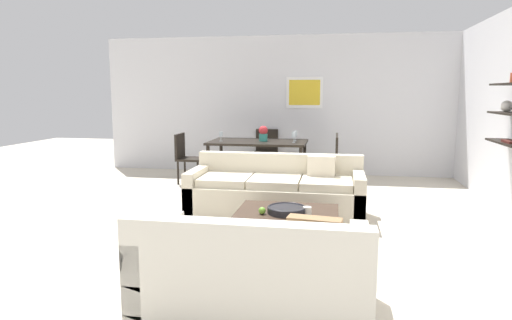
{
  "coord_description": "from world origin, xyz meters",
  "views": [
    {
      "loc": [
        0.8,
        -5.33,
        1.6
      ],
      "look_at": [
        -0.2,
        0.2,
        0.75
      ],
      "focal_mm": 31.37,
      "sensor_mm": 36.0,
      "label": 1
    }
  ],
  "objects_px": {
    "wine_glass_head": "(262,133)",
    "centerpiece_vase": "(263,133)",
    "wine_glass_left_near": "(221,135)",
    "dining_table": "(258,145)",
    "decorative_bowl": "(287,210)",
    "apple_on_coffee_table": "(262,211)",
    "dining_chair_right_far": "(330,155)",
    "candle_jar": "(307,211)",
    "loveseat_white": "(254,274)",
    "wine_glass_right_near": "(294,135)",
    "coffee_table": "(286,231)",
    "dining_chair_left_near": "(186,155)",
    "dining_chair_right_near": "(330,158)",
    "dining_chair_head": "(266,149)",
    "wine_glass_right_far": "(295,134)",
    "sofa_beige": "(276,194)"
  },
  "relations": [
    {
      "from": "dining_table",
      "to": "dining_chair_right_far",
      "type": "height_order",
      "value": "dining_chair_right_far"
    },
    {
      "from": "dining_table",
      "to": "wine_glass_head",
      "type": "height_order",
      "value": "wine_glass_head"
    },
    {
      "from": "apple_on_coffee_table",
      "to": "dining_table",
      "type": "height_order",
      "value": "dining_table"
    },
    {
      "from": "loveseat_white",
      "to": "wine_glass_left_near",
      "type": "bearing_deg",
      "value": 107.51
    },
    {
      "from": "candle_jar",
      "to": "wine_glass_head",
      "type": "bearing_deg",
      "value": 106.1
    },
    {
      "from": "dining_chair_right_far",
      "to": "decorative_bowl",
      "type": "bearing_deg",
      "value": -96.09
    },
    {
      "from": "decorative_bowl",
      "to": "wine_glass_right_far",
      "type": "bearing_deg",
      "value": 93.91
    },
    {
      "from": "dining_chair_head",
      "to": "wine_glass_right_near",
      "type": "distance_m",
      "value": 1.27
    },
    {
      "from": "decorative_bowl",
      "to": "dining_chair_right_near",
      "type": "relative_size",
      "value": 0.45
    },
    {
      "from": "loveseat_white",
      "to": "dining_table",
      "type": "height_order",
      "value": "loveseat_white"
    },
    {
      "from": "wine_glass_right_far",
      "to": "apple_on_coffee_table",
      "type": "bearing_deg",
      "value": -90.08
    },
    {
      "from": "coffee_table",
      "to": "decorative_bowl",
      "type": "xyz_separation_m",
      "value": [
        0.0,
        0.0,
        0.23
      ]
    },
    {
      "from": "sofa_beige",
      "to": "wine_glass_right_near",
      "type": "bearing_deg",
      "value": 88.97
    },
    {
      "from": "wine_glass_right_near",
      "to": "loveseat_white",
      "type": "bearing_deg",
      "value": -88.09
    },
    {
      "from": "dining_chair_right_far",
      "to": "dining_table",
      "type": "bearing_deg",
      "value": -169.85
    },
    {
      "from": "coffee_table",
      "to": "wine_glass_right_far",
      "type": "height_order",
      "value": "wine_glass_right_far"
    },
    {
      "from": "candle_jar",
      "to": "wine_glass_right_far",
      "type": "height_order",
      "value": "wine_glass_right_far"
    },
    {
      "from": "sofa_beige",
      "to": "dining_chair_head",
      "type": "height_order",
      "value": "dining_chair_head"
    },
    {
      "from": "wine_glass_right_far",
      "to": "wine_glass_left_near",
      "type": "xyz_separation_m",
      "value": [
        -1.29,
        -0.25,
        -0.01
      ]
    },
    {
      "from": "wine_glass_head",
      "to": "centerpiece_vase",
      "type": "relative_size",
      "value": 0.58
    },
    {
      "from": "candle_jar",
      "to": "apple_on_coffee_table",
      "type": "bearing_deg",
      "value": -170.64
    },
    {
      "from": "wine_glass_left_near",
      "to": "centerpiece_vase",
      "type": "height_order",
      "value": "centerpiece_vase"
    },
    {
      "from": "coffee_table",
      "to": "wine_glass_right_near",
      "type": "height_order",
      "value": "wine_glass_right_near"
    },
    {
      "from": "dining_table",
      "to": "wine_glass_head",
      "type": "relative_size",
      "value": 10.93
    },
    {
      "from": "apple_on_coffee_table",
      "to": "wine_glass_left_near",
      "type": "relative_size",
      "value": 0.44
    },
    {
      "from": "centerpiece_vase",
      "to": "coffee_table",
      "type": "bearing_deg",
      "value": -76.71
    },
    {
      "from": "sofa_beige",
      "to": "candle_jar",
      "type": "bearing_deg",
      "value": -69.09
    },
    {
      "from": "apple_on_coffee_table",
      "to": "centerpiece_vase",
      "type": "height_order",
      "value": "centerpiece_vase"
    },
    {
      "from": "dining_chair_left_near",
      "to": "dining_chair_right_near",
      "type": "bearing_deg",
      "value": 0.0
    },
    {
      "from": "dining_chair_head",
      "to": "centerpiece_vase",
      "type": "xyz_separation_m",
      "value": [
        0.09,
        -0.9,
        0.38
      ]
    },
    {
      "from": "wine_glass_head",
      "to": "apple_on_coffee_table",
      "type": "bearing_deg",
      "value": -80.56
    },
    {
      "from": "wine_glass_head",
      "to": "candle_jar",
      "type": "bearing_deg",
      "value": -73.9
    },
    {
      "from": "loveseat_white",
      "to": "wine_glass_right_near",
      "type": "bearing_deg",
      "value": 91.91
    },
    {
      "from": "loveseat_white",
      "to": "wine_glass_left_near",
      "type": "xyz_separation_m",
      "value": [
        -1.44,
        4.57,
        0.57
      ]
    },
    {
      "from": "sofa_beige",
      "to": "wine_glass_right_far",
      "type": "relative_size",
      "value": 12.65
    },
    {
      "from": "candle_jar",
      "to": "wine_glass_left_near",
      "type": "height_order",
      "value": "wine_glass_left_near"
    },
    {
      "from": "wine_glass_left_near",
      "to": "dining_table",
      "type": "bearing_deg",
      "value": 10.88
    },
    {
      "from": "dining_table",
      "to": "wine_glass_right_far",
      "type": "bearing_deg",
      "value": 10.88
    },
    {
      "from": "sofa_beige",
      "to": "wine_glass_right_far",
      "type": "height_order",
      "value": "wine_glass_right_far"
    },
    {
      "from": "dining_chair_head",
      "to": "wine_glass_right_far",
      "type": "relative_size",
      "value": 4.97
    },
    {
      "from": "loveseat_white",
      "to": "dining_chair_right_far",
      "type": "xyz_separation_m",
      "value": [
        0.46,
        4.92,
        0.21
      ]
    },
    {
      "from": "wine_glass_right_far",
      "to": "loveseat_white",
      "type": "bearing_deg",
      "value": -88.19
    },
    {
      "from": "loveseat_white",
      "to": "wine_glass_right_near",
      "type": "xyz_separation_m",
      "value": [
        -0.15,
        4.57,
        0.59
      ]
    },
    {
      "from": "decorative_bowl",
      "to": "wine_glass_head",
      "type": "xyz_separation_m",
      "value": [
        -0.88,
        3.76,
        0.44
      ]
    },
    {
      "from": "dining_chair_left_near",
      "to": "wine_glass_left_near",
      "type": "bearing_deg",
      "value": 9.37
    },
    {
      "from": "wine_glass_right_near",
      "to": "wine_glass_head",
      "type": "bearing_deg",
      "value": 138.79
    },
    {
      "from": "dining_chair_right_far",
      "to": "apple_on_coffee_table",
      "type": "bearing_deg",
      "value": -99.67
    },
    {
      "from": "loveseat_white",
      "to": "dining_chair_right_far",
      "type": "distance_m",
      "value": 4.95
    },
    {
      "from": "dining_table",
      "to": "wine_glass_right_near",
      "type": "relative_size",
      "value": 9.47
    },
    {
      "from": "apple_on_coffee_table",
      "to": "wine_glass_left_near",
      "type": "xyz_separation_m",
      "value": [
        -1.28,
        3.28,
        0.45
      ]
    }
  ]
}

